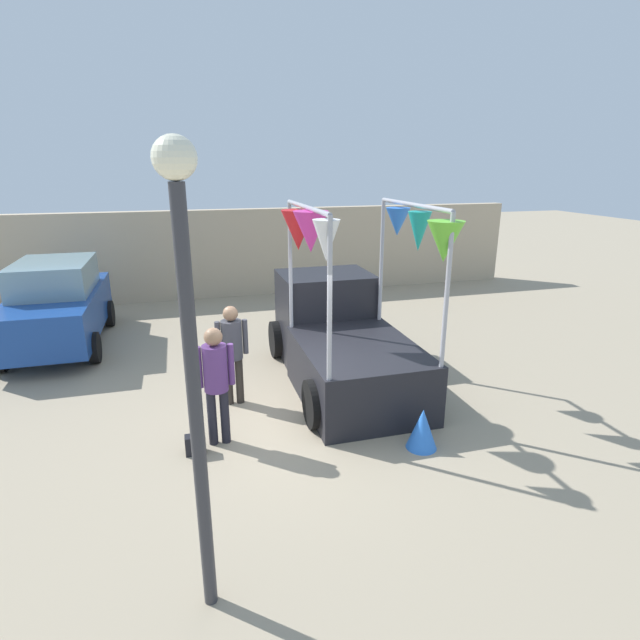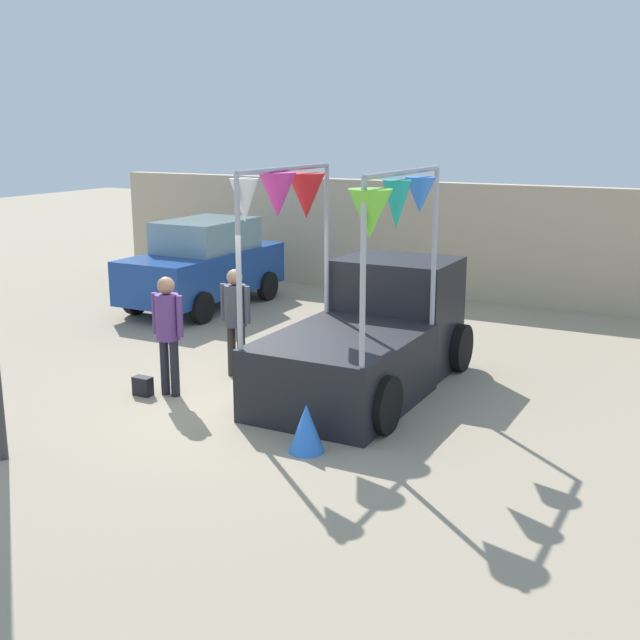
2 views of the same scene
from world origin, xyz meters
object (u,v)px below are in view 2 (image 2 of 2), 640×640
Objects in this scene: vendor_truck at (371,327)px; person_vendor at (235,312)px; handbag at (143,386)px; folded_kite_bundle_azure at (306,428)px; parked_car at (204,264)px; person_customer at (168,324)px.

vendor_truck is 2.12m from person_vendor.
folded_kite_bundle_azure reaches higher than handbag.
parked_car is 2.27× the size of person_customer.
vendor_truck reaches higher than person_customer.
handbag is at bearing -63.06° from parked_car.
vendor_truck is 2.99m from person_customer.
vendor_truck is 2.32× the size of person_customer.
parked_car reaches higher than person_vendor.
vendor_truck is at bearing 36.03° from handbag.
person_vendor is at bearing 138.65° from folded_kite_bundle_azure.
folded_kite_bundle_azure is (0.38, -2.70, -0.60)m from vendor_truck.
vendor_truck is at bearing 15.85° from person_vendor.
parked_car is at bearing 120.84° from person_customer.
handbag is at bearing -150.26° from person_customer.
vendor_truck is at bearing 97.93° from folded_kite_bundle_azure.
vendor_truck reaches higher than handbag.
parked_car reaches higher than handbag.
folded_kite_bundle_azure is at bearing -18.18° from person_customer.
handbag is 3.20m from folded_kite_bundle_azure.
person_customer is 2.93× the size of folded_kite_bundle_azure.
person_customer is 6.28× the size of handbag.
person_vendor is at bearing -48.77° from parked_car.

